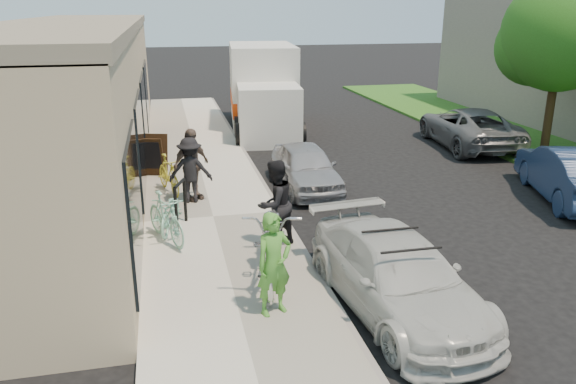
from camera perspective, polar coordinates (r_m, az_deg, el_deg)
ground at (r=10.36m, az=5.22°, el=-8.18°), size 120.00×120.00×0.00m
sidewalk at (r=12.68m, az=-7.60°, el=-2.78°), size 3.00×34.00×0.15m
curb at (r=12.89m, az=-0.72°, el=-2.30°), size 0.12×34.00×0.13m
storefront at (r=17.13m, az=-20.50°, el=8.89°), size 3.60×20.00×4.22m
bike_rack at (r=12.01m, az=-10.89°, el=-0.78°), size 0.28×0.67×0.99m
sandwich_board at (r=15.91m, az=-13.51°, el=3.65°), size 0.83×0.83×1.09m
sedan_white at (r=9.06m, az=10.98°, el=-8.31°), size 2.10×4.31×1.25m
sedan_silver at (r=14.76m, az=1.83°, el=2.55°), size 1.40×3.47×1.18m
moving_truck at (r=22.17m, az=-2.52°, el=10.08°), size 3.07×6.68×3.18m
far_car_blue at (r=15.51m, az=26.82°, el=1.72°), size 2.66×4.46×1.39m
far_car_gray at (r=20.29m, az=17.85°, el=6.30°), size 2.70×5.01×1.33m
median_tree at (r=19.93m, az=25.80°, el=13.91°), size 3.60×3.60×5.51m
tandem_bike at (r=9.55m, az=-1.51°, el=-4.89°), size 1.47×2.79×1.40m
woman_rider at (r=8.45m, az=-1.43°, el=-7.34°), size 0.69×0.57×1.62m
man_standing at (r=10.75m, az=-1.36°, el=-1.22°), size 1.06×1.03×1.73m
cruiser_bike_a at (r=11.36m, az=-12.31°, el=-2.60°), size 1.05×1.67×0.97m
cruiser_bike_b at (r=11.94m, az=-11.82°, el=-1.94°), size 0.88×1.61×0.80m
cruiser_bike_c at (r=14.29m, az=-12.04°, el=1.74°), size 0.86×1.63×0.94m
bystander_a at (r=13.45m, az=-9.89°, el=2.21°), size 1.08×0.70×1.57m
bystander_b at (r=13.56m, az=-9.80°, el=2.75°), size 1.07×0.96×1.75m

